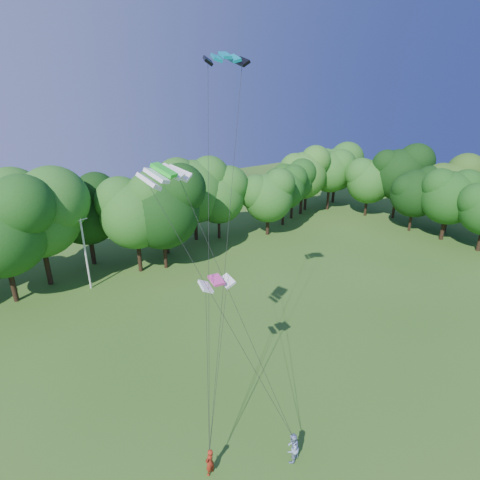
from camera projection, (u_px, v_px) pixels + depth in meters
utility_pole at (86, 253)px, 39.50m from camera, size 1.57×0.51×8.02m
kite_flyer_left at (210, 462)px, 20.48m from camera, size 0.74×0.60×1.74m
kite_flyer_right at (292, 448)px, 21.20m from camera, size 1.07×0.92×1.91m
kite_teal at (225, 55)px, 20.82m from camera, size 2.74×1.90×0.49m
kite_green at (164, 170)px, 18.66m from camera, size 3.23×2.38×0.68m
kite_pink at (216, 280)px, 20.84m from camera, size 2.12×1.28×0.33m
tree_back_center at (161, 198)px, 42.80m from camera, size 9.64×9.64×14.03m
tree_back_east at (303, 169)px, 64.23m from camera, size 8.81×8.81×12.81m
tree_flank_east at (454, 185)px, 55.45m from camera, size 8.12×8.12×11.81m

